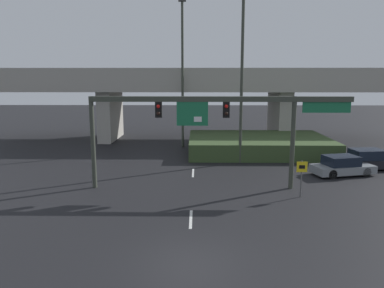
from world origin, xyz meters
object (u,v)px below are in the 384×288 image
parked_sedan_near_right (342,166)px  highway_light_pole_near (242,71)px  speed_limit_sign (302,173)px  signal_gantry (213,114)px  highway_light_pole_far (183,71)px  parked_sedan_mid_right (368,160)px

parked_sedan_near_right → highway_light_pole_near: bearing=137.0°
speed_limit_sign → highway_light_pole_near: 10.89m
speed_limit_sign → signal_gantry: bearing=160.9°
highway_light_pole_far → parked_sedan_mid_right: 18.03m
signal_gantry → parked_sedan_mid_right: size_ratio=3.43×
speed_limit_sign → parked_sedan_mid_right: size_ratio=0.46×
signal_gantry → parked_sedan_mid_right: 13.54m
highway_light_pole_near → highway_light_pole_far: highway_light_pole_far is taller
highway_light_pole_far → speed_limit_sign: bearing=-64.8°
highway_light_pole_near → parked_sedan_near_right: (6.73, -3.81, -6.62)m
signal_gantry → highway_light_pole_far: (-2.36, 13.91, 2.74)m
highway_light_pole_near → signal_gantry: bearing=-109.5°
signal_gantry → highway_light_pole_far: 14.37m
highway_light_pole_far → parked_sedan_mid_right: (14.27, -8.78, -6.66)m
speed_limit_sign → highway_light_pole_near: highway_light_pole_near is taller
parked_sedan_near_right → parked_sedan_mid_right: size_ratio=0.99×
signal_gantry → highway_light_pole_near: size_ratio=1.15×
highway_light_pole_far → parked_sedan_near_right: 17.10m
highway_light_pole_near → parked_sedan_mid_right: (9.39, -1.97, -6.57)m
signal_gantry → parked_sedan_mid_right: bearing=23.3°
highway_light_pole_near → parked_sedan_near_right: bearing=-29.5°
parked_sedan_near_right → parked_sedan_mid_right: parked_sedan_mid_right is taller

